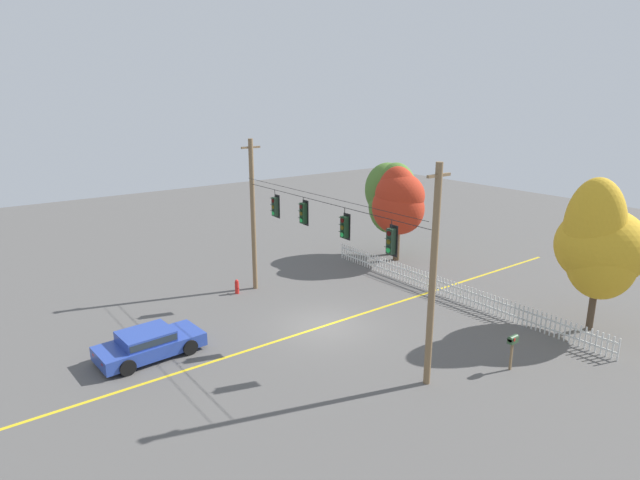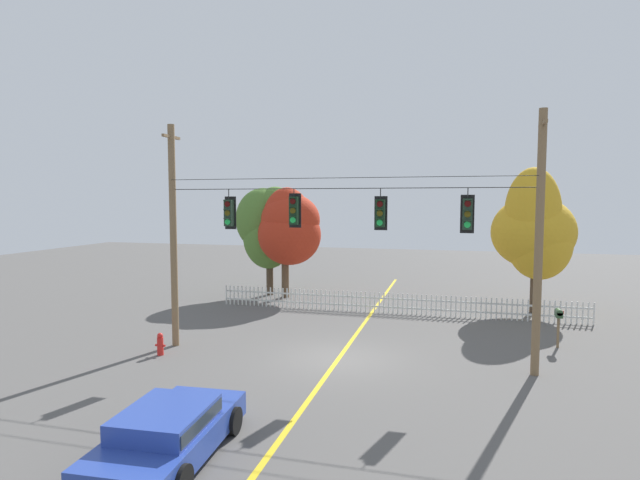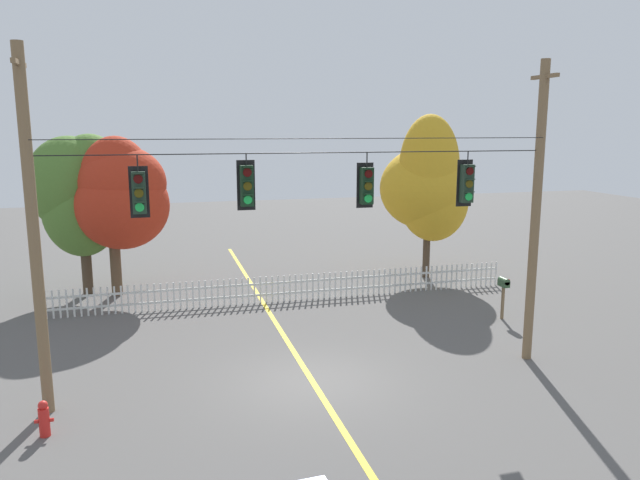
{
  "view_description": "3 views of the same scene",
  "coord_description": "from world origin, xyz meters",
  "px_view_note": "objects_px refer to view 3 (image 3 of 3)",
  "views": [
    {
      "loc": [
        17.83,
        -13.68,
        10.3
      ],
      "look_at": [
        -0.86,
        0.41,
        3.9
      ],
      "focal_mm": 29.5,
      "sensor_mm": 36.0,
      "label": 1
    },
    {
      "loc": [
        3.7,
        -16.53,
        5.43
      ],
      "look_at": [
        -0.74,
        0.29,
        4.07
      ],
      "focal_mm": 28.19,
      "sensor_mm": 36.0,
      "label": 2
    },
    {
      "loc": [
        -3.63,
        -14.13,
        6.42
      ],
      "look_at": [
        0.2,
        0.01,
        3.7
      ],
      "focal_mm": 33.84,
      "sensor_mm": 36.0,
      "label": 3
    }
  ],
  "objects_px": {
    "autumn_maple_mid": "(121,194)",
    "roadside_mailbox": "(504,285)",
    "traffic_signal_northbound_secondary": "(247,186)",
    "traffic_signal_southbound_primary": "(366,186)",
    "autumn_maple_near_fence": "(82,194)",
    "fire_hydrant": "(44,419)",
    "traffic_signal_westbound_side": "(139,192)",
    "traffic_signal_eastbound_side": "(467,183)",
    "autumn_oak_far_east": "(429,187)"
  },
  "relations": [
    {
      "from": "autumn_oak_far_east",
      "to": "roadside_mailbox",
      "type": "relative_size",
      "value": 4.83
    },
    {
      "from": "traffic_signal_southbound_primary",
      "to": "autumn_maple_mid",
      "type": "xyz_separation_m",
      "value": [
        -6.37,
        9.63,
        -1.02
      ]
    },
    {
      "from": "traffic_signal_westbound_side",
      "to": "traffic_signal_northbound_secondary",
      "type": "distance_m",
      "value": 2.44
    },
    {
      "from": "roadside_mailbox",
      "to": "traffic_signal_eastbound_side",
      "type": "bearing_deg",
      "value": -135.55
    },
    {
      "from": "traffic_signal_northbound_secondary",
      "to": "autumn_maple_near_fence",
      "type": "xyz_separation_m",
      "value": [
        -4.84,
        10.43,
        -1.13
      ]
    },
    {
      "from": "traffic_signal_southbound_primary",
      "to": "autumn_oak_far_east",
      "type": "bearing_deg",
      "value": 56.82
    },
    {
      "from": "autumn_maple_mid",
      "to": "traffic_signal_eastbound_side",
      "type": "bearing_deg",
      "value": -46.53
    },
    {
      "from": "traffic_signal_westbound_side",
      "to": "traffic_signal_southbound_primary",
      "type": "height_order",
      "value": "same"
    },
    {
      "from": "roadside_mailbox",
      "to": "fire_hydrant",
      "type": "bearing_deg",
      "value": -161.63
    },
    {
      "from": "traffic_signal_westbound_side",
      "to": "traffic_signal_eastbound_side",
      "type": "bearing_deg",
      "value": 0.0
    },
    {
      "from": "traffic_signal_southbound_primary",
      "to": "autumn_maple_near_fence",
      "type": "bearing_deg",
      "value": 126.87
    },
    {
      "from": "traffic_signal_northbound_secondary",
      "to": "traffic_signal_eastbound_side",
      "type": "xyz_separation_m",
      "value": [
        5.75,
        0.0,
        -0.08
      ]
    },
    {
      "from": "traffic_signal_westbound_side",
      "to": "roadside_mailbox",
      "type": "relative_size",
      "value": 0.99
    },
    {
      "from": "roadside_mailbox",
      "to": "autumn_maple_mid",
      "type": "bearing_deg",
      "value": 153.39
    },
    {
      "from": "traffic_signal_northbound_secondary",
      "to": "autumn_maple_near_fence",
      "type": "height_order",
      "value": "autumn_maple_near_fence"
    },
    {
      "from": "fire_hydrant",
      "to": "traffic_signal_northbound_secondary",
      "type": "bearing_deg",
      "value": 14.87
    },
    {
      "from": "traffic_signal_eastbound_side",
      "to": "roadside_mailbox",
      "type": "xyz_separation_m",
      "value": [
        3.41,
        3.35,
        -3.83
      ]
    },
    {
      "from": "traffic_signal_southbound_primary",
      "to": "autumn_maple_mid",
      "type": "height_order",
      "value": "autumn_maple_mid"
    },
    {
      "from": "fire_hydrant",
      "to": "roadside_mailbox",
      "type": "xyz_separation_m",
      "value": [
        13.74,
        4.56,
        0.79
      ]
    },
    {
      "from": "traffic_signal_eastbound_side",
      "to": "autumn_maple_near_fence",
      "type": "relative_size",
      "value": 0.23
    },
    {
      "from": "traffic_signal_eastbound_side",
      "to": "autumn_oak_far_east",
      "type": "height_order",
      "value": "autumn_oak_far_east"
    },
    {
      "from": "autumn_maple_mid",
      "to": "autumn_oak_far_east",
      "type": "relative_size",
      "value": 0.88
    },
    {
      "from": "traffic_signal_westbound_side",
      "to": "traffic_signal_northbound_secondary",
      "type": "height_order",
      "value": "same"
    },
    {
      "from": "traffic_signal_eastbound_side",
      "to": "autumn_oak_far_east",
      "type": "xyz_separation_m",
      "value": [
        3.39,
        9.4,
        -1.03
      ]
    },
    {
      "from": "traffic_signal_westbound_side",
      "to": "autumn_maple_mid",
      "type": "height_order",
      "value": "autumn_maple_mid"
    },
    {
      "from": "traffic_signal_westbound_side",
      "to": "autumn_maple_mid",
      "type": "distance_m",
      "value": 9.72
    },
    {
      "from": "traffic_signal_southbound_primary",
      "to": "fire_hydrant",
      "type": "height_order",
      "value": "traffic_signal_southbound_primary"
    },
    {
      "from": "autumn_maple_near_fence",
      "to": "autumn_maple_mid",
      "type": "bearing_deg",
      "value": -28.92
    },
    {
      "from": "traffic_signal_eastbound_side",
      "to": "roadside_mailbox",
      "type": "distance_m",
      "value": 6.12
    },
    {
      "from": "autumn_maple_near_fence",
      "to": "traffic_signal_southbound_primary",
      "type": "bearing_deg",
      "value": -53.13
    },
    {
      "from": "traffic_signal_southbound_primary",
      "to": "roadside_mailbox",
      "type": "distance_m",
      "value": 8.0
    },
    {
      "from": "traffic_signal_eastbound_side",
      "to": "roadside_mailbox",
      "type": "relative_size",
      "value": 1.0
    },
    {
      "from": "fire_hydrant",
      "to": "roadside_mailbox",
      "type": "bearing_deg",
      "value": 18.37
    },
    {
      "from": "traffic_signal_southbound_primary",
      "to": "roadside_mailbox",
      "type": "xyz_separation_m",
      "value": [
        6.17,
        3.35,
        -3.84
      ]
    },
    {
      "from": "traffic_signal_southbound_primary",
      "to": "traffic_signal_eastbound_side",
      "type": "bearing_deg",
      "value": 0.02
    },
    {
      "from": "autumn_maple_near_fence",
      "to": "fire_hydrant",
      "type": "distance_m",
      "value": 12.19
    },
    {
      "from": "traffic_signal_southbound_primary",
      "to": "traffic_signal_eastbound_side",
      "type": "xyz_separation_m",
      "value": [
        2.76,
        0.0,
        -0.01
      ]
    },
    {
      "from": "traffic_signal_westbound_side",
      "to": "autumn_maple_mid",
      "type": "xyz_separation_m",
      "value": [
        -0.94,
        9.63,
        -1.0
      ]
    },
    {
      "from": "traffic_signal_westbound_side",
      "to": "fire_hydrant",
      "type": "relative_size",
      "value": 1.81
    },
    {
      "from": "traffic_signal_westbound_side",
      "to": "autumn_maple_near_fence",
      "type": "xyz_separation_m",
      "value": [
        -2.4,
        10.43,
        -1.03
      ]
    },
    {
      "from": "autumn_maple_mid",
      "to": "roadside_mailbox",
      "type": "distance_m",
      "value": 14.3
    },
    {
      "from": "traffic_signal_northbound_secondary",
      "to": "traffic_signal_eastbound_side",
      "type": "distance_m",
      "value": 5.75
    },
    {
      "from": "traffic_signal_northbound_secondary",
      "to": "autumn_maple_mid",
      "type": "xyz_separation_m",
      "value": [
        -3.38,
        9.63,
        -1.09
      ]
    },
    {
      "from": "autumn_maple_near_fence",
      "to": "traffic_signal_northbound_secondary",
      "type": "bearing_deg",
      "value": -65.13
    },
    {
      "from": "fire_hydrant",
      "to": "traffic_signal_eastbound_side",
      "type": "bearing_deg",
      "value": 6.71
    },
    {
      "from": "traffic_signal_westbound_side",
      "to": "autumn_maple_mid",
      "type": "relative_size",
      "value": 0.23
    },
    {
      "from": "traffic_signal_northbound_secondary",
      "to": "roadside_mailbox",
      "type": "relative_size",
      "value": 0.93
    },
    {
      "from": "traffic_signal_northbound_secondary",
      "to": "traffic_signal_southbound_primary",
      "type": "height_order",
      "value": "same"
    },
    {
      "from": "traffic_signal_southbound_primary",
      "to": "autumn_maple_mid",
      "type": "relative_size",
      "value": 0.23
    },
    {
      "from": "autumn_maple_near_fence",
      "to": "autumn_oak_far_east",
      "type": "distance_m",
      "value": 14.01
    }
  ]
}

